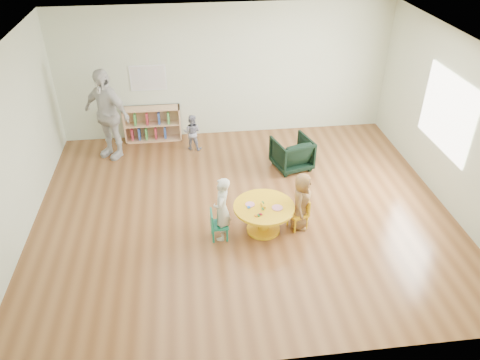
{
  "coord_description": "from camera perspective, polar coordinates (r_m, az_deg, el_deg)",
  "views": [
    {
      "loc": [
        -0.85,
        -6.42,
        4.79
      ],
      "look_at": [
        -0.09,
        -0.3,
        0.82
      ],
      "focal_mm": 35.0,
      "sensor_mm": 36.0,
      "label": 1
    }
  ],
  "objects": [
    {
      "name": "armchair",
      "position": [
        9.14,
        6.34,
        3.26
      ],
      "size": [
        0.84,
        0.85,
        0.63
      ],
      "primitive_type": "imported",
      "rotation": [
        0.0,
        0.0,
        3.41
      ],
      "color": "black",
      "rests_on": "ground"
    },
    {
      "name": "kid_chair_right",
      "position": [
        7.6,
        7.31,
        -3.91
      ],
      "size": [
        0.36,
        0.36,
        0.53
      ],
      "rotation": [
        0.0,
        0.0,
        1.91
      ],
      "color": "gold",
      "rests_on": "ground"
    },
    {
      "name": "toddler",
      "position": [
        9.78,
        -5.86,
        5.81
      ],
      "size": [
        0.44,
        0.38,
        0.77
      ],
      "primitive_type": "imported",
      "rotation": [
        0.0,
        0.0,
        2.86
      ],
      "color": "#1C2246",
      "rests_on": "ground"
    },
    {
      "name": "room",
      "position": [
        7.1,
        0.55,
        8.66
      ],
      "size": [
        7.1,
        7.0,
        2.8
      ],
      "color": "brown",
      "rests_on": "ground"
    },
    {
      "name": "activity_table",
      "position": [
        7.44,
        2.91,
        -4.11
      ],
      "size": [
        0.97,
        0.97,
        0.53
      ],
      "rotation": [
        0.0,
        0.0,
        0.34
      ],
      "color": "gold",
      "rests_on": "ground"
    },
    {
      "name": "adult_caretaker",
      "position": [
        9.62,
        -15.95,
        7.73
      ],
      "size": [
        1.14,
        0.98,
        1.84
      ],
      "primitive_type": "imported",
      "rotation": [
        0.0,
        0.0,
        -0.61
      ],
      "color": "silver",
      "rests_on": "ground"
    },
    {
      "name": "bookshelf",
      "position": [
        10.31,
        -10.67,
        6.76
      ],
      "size": [
        1.2,
        0.3,
        0.75
      ],
      "color": "tan",
      "rests_on": "ground"
    },
    {
      "name": "child_right",
      "position": [
        7.49,
        7.5,
        -2.58
      ],
      "size": [
        0.48,
        0.57,
        0.99
      ],
      "primitive_type": "imported",
      "rotation": [
        0.0,
        0.0,
        1.15
      ],
      "color": "orange",
      "rests_on": "ground"
    },
    {
      "name": "kid_chair_left",
      "position": [
        7.32,
        -2.83,
        -5.38
      ],
      "size": [
        0.28,
        0.28,
        0.51
      ],
      "rotation": [
        0.0,
        0.0,
        -1.55
      ],
      "color": "#167B5C",
      "rests_on": "ground"
    },
    {
      "name": "child_left",
      "position": [
        7.18,
        -2.22,
        -3.57
      ],
      "size": [
        0.36,
        0.45,
        1.08
      ],
      "primitive_type": "imported",
      "rotation": [
        0.0,
        0.0,
        -1.86
      ],
      "color": "silver",
      "rests_on": "ground"
    },
    {
      "name": "alphabet_poster",
      "position": [
        10.04,
        -11.15,
        12.12
      ],
      "size": [
        0.74,
        0.01,
        0.54
      ],
      "color": "white",
      "rests_on": "ground"
    }
  ]
}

